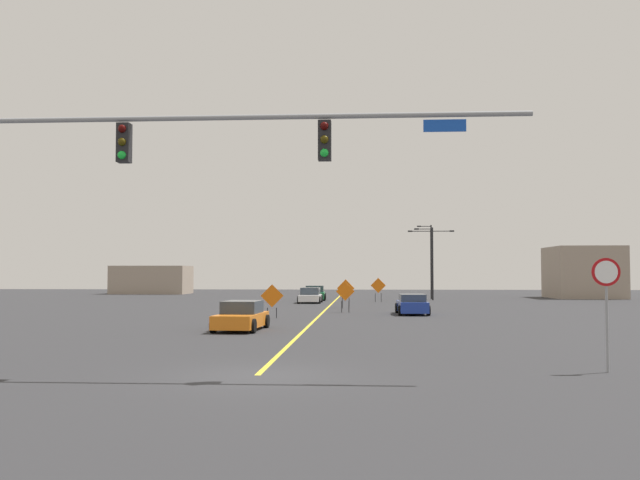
{
  "coord_description": "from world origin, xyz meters",
  "views": [
    {
      "loc": [
        2.77,
        -18.08,
        2.66
      ],
      "look_at": [
        -0.32,
        30.97,
        4.97
      ],
      "focal_mm": 39.23,
      "sensor_mm": 36.0,
      "label": 1
    }
  ],
  "objects_px": {
    "street_lamp_mid_left": "(431,260)",
    "construction_sign_median_far": "(346,290)",
    "car_blue_mid": "(412,305)",
    "stop_sign": "(606,292)",
    "construction_sign_right_lane": "(272,297)",
    "car_white_approaching": "(310,296)",
    "street_lamp_near_left": "(430,257)",
    "car_orange_passing": "(241,317)",
    "car_green_far": "(315,294)",
    "traffic_signal_assembly": "(131,164)",
    "construction_sign_right_shoulder": "(345,293)",
    "street_lamp_mid_right": "(431,256)",
    "construction_sign_median_near": "(378,287)"
  },
  "relations": [
    {
      "from": "stop_sign",
      "to": "construction_sign_right_shoulder",
      "type": "distance_m",
      "value": 28.8
    },
    {
      "from": "street_lamp_near_left",
      "to": "street_lamp_mid_left",
      "type": "height_order",
      "value": "street_lamp_near_left"
    },
    {
      "from": "street_lamp_mid_right",
      "to": "street_lamp_near_left",
      "type": "xyz_separation_m",
      "value": [
        0.74,
        8.79,
        0.13
      ]
    },
    {
      "from": "construction_sign_right_lane",
      "to": "street_lamp_mid_left",
      "type": "bearing_deg",
      "value": 66.76
    },
    {
      "from": "street_lamp_mid_right",
      "to": "street_lamp_mid_left",
      "type": "height_order",
      "value": "street_lamp_mid_left"
    },
    {
      "from": "construction_sign_right_shoulder",
      "to": "car_orange_passing",
      "type": "distance_m",
      "value": 15.37
    },
    {
      "from": "street_lamp_mid_right",
      "to": "car_orange_passing",
      "type": "xyz_separation_m",
      "value": [
        -12.47,
        -38.86,
        -3.69
      ]
    },
    {
      "from": "street_lamp_mid_left",
      "to": "construction_sign_median_far",
      "type": "distance_m",
      "value": 17.62
    },
    {
      "from": "street_lamp_near_left",
      "to": "car_white_approaching",
      "type": "distance_m",
      "value": 22.3
    },
    {
      "from": "car_orange_passing",
      "to": "car_green_far",
      "type": "height_order",
      "value": "car_green_far"
    },
    {
      "from": "street_lamp_near_left",
      "to": "construction_sign_right_shoulder",
      "type": "relative_size",
      "value": 3.96
    },
    {
      "from": "construction_sign_median_near",
      "to": "car_blue_mid",
      "type": "distance_m",
      "value": 19.03
    },
    {
      "from": "street_lamp_mid_right",
      "to": "construction_sign_right_lane",
      "type": "bearing_deg",
      "value": -111.87
    },
    {
      "from": "construction_sign_right_shoulder",
      "to": "car_blue_mid",
      "type": "distance_m",
      "value": 4.74
    },
    {
      "from": "traffic_signal_assembly",
      "to": "car_green_far",
      "type": "height_order",
      "value": "traffic_signal_assembly"
    },
    {
      "from": "construction_sign_median_near",
      "to": "street_lamp_mid_right",
      "type": "bearing_deg",
      "value": 52.09
    },
    {
      "from": "stop_sign",
      "to": "construction_sign_right_shoulder",
      "type": "relative_size",
      "value": 1.5
    },
    {
      "from": "stop_sign",
      "to": "construction_sign_right_shoulder",
      "type": "xyz_separation_m",
      "value": [
        -7.74,
        27.73,
        -0.84
      ]
    },
    {
      "from": "street_lamp_mid_left",
      "to": "car_green_far",
      "type": "height_order",
      "value": "street_lamp_mid_left"
    },
    {
      "from": "stop_sign",
      "to": "street_lamp_mid_left",
      "type": "bearing_deg",
      "value": 89.95
    },
    {
      "from": "construction_sign_right_shoulder",
      "to": "car_blue_mid",
      "type": "relative_size",
      "value": 0.47
    },
    {
      "from": "stop_sign",
      "to": "car_white_approaching",
      "type": "relative_size",
      "value": 0.76
    },
    {
      "from": "street_lamp_mid_right",
      "to": "car_white_approaching",
      "type": "relative_size",
      "value": 1.74
    },
    {
      "from": "construction_sign_right_shoulder",
      "to": "construction_sign_median_near",
      "type": "xyz_separation_m",
      "value": [
        2.55,
        17.12,
        0.1
      ]
    },
    {
      "from": "car_orange_passing",
      "to": "car_blue_mid",
      "type": "xyz_separation_m",
      "value": [
        8.76,
        12.89,
        -0.0
      ]
    },
    {
      "from": "stop_sign",
      "to": "street_lamp_mid_left",
      "type": "height_order",
      "value": "street_lamp_mid_left"
    },
    {
      "from": "traffic_signal_assembly",
      "to": "stop_sign",
      "type": "bearing_deg",
      "value": 5.03
    },
    {
      "from": "construction_sign_right_shoulder",
      "to": "car_blue_mid",
      "type": "height_order",
      "value": "construction_sign_right_shoulder"
    },
    {
      "from": "street_lamp_near_left",
      "to": "car_green_far",
      "type": "bearing_deg",
      "value": -135.25
    },
    {
      "from": "street_lamp_near_left",
      "to": "car_orange_passing",
      "type": "distance_m",
      "value": 49.59
    },
    {
      "from": "street_lamp_mid_left",
      "to": "construction_sign_median_far",
      "type": "relative_size",
      "value": 3.27
    },
    {
      "from": "car_orange_passing",
      "to": "car_blue_mid",
      "type": "bearing_deg",
      "value": 55.8
    },
    {
      "from": "stop_sign",
      "to": "car_green_far",
      "type": "xyz_separation_m",
      "value": [
        -11.24,
        48.5,
        -1.5
      ]
    },
    {
      "from": "street_lamp_near_left",
      "to": "construction_sign_median_far",
      "type": "height_order",
      "value": "street_lamp_near_left"
    },
    {
      "from": "street_lamp_mid_left",
      "to": "construction_sign_right_shoulder",
      "type": "relative_size",
      "value": 3.46
    },
    {
      "from": "construction_sign_median_far",
      "to": "traffic_signal_assembly",
      "type": "bearing_deg",
      "value": -97.81
    },
    {
      "from": "construction_sign_right_lane",
      "to": "car_white_approaching",
      "type": "relative_size",
      "value": 0.49
    },
    {
      "from": "street_lamp_mid_left",
      "to": "street_lamp_near_left",
      "type": "bearing_deg",
      "value": 84.99
    },
    {
      "from": "construction_sign_median_far",
      "to": "street_lamp_mid_left",
      "type": "bearing_deg",
      "value": 63.02
    },
    {
      "from": "street_lamp_near_left",
      "to": "car_blue_mid",
      "type": "xyz_separation_m",
      "value": [
        -4.45,
        -34.76,
        -3.82
      ]
    },
    {
      "from": "construction_sign_median_near",
      "to": "car_green_far",
      "type": "bearing_deg",
      "value": 148.95
    },
    {
      "from": "car_white_approaching",
      "to": "car_green_far",
      "type": "relative_size",
      "value": 0.92
    },
    {
      "from": "construction_sign_right_shoulder",
      "to": "construction_sign_median_near",
      "type": "distance_m",
      "value": 17.31
    },
    {
      "from": "stop_sign",
      "to": "construction_sign_right_lane",
      "type": "distance_m",
      "value": 24.64
    },
    {
      "from": "street_lamp_mid_right",
      "to": "car_blue_mid",
      "type": "height_order",
      "value": "street_lamp_mid_right"
    },
    {
      "from": "construction_sign_right_shoulder",
      "to": "car_green_far",
      "type": "height_order",
      "value": "construction_sign_right_shoulder"
    },
    {
      "from": "traffic_signal_assembly",
      "to": "construction_sign_right_shoulder",
      "type": "height_order",
      "value": "traffic_signal_assembly"
    },
    {
      "from": "car_orange_passing",
      "to": "car_green_far",
      "type": "bearing_deg",
      "value": 88.51
    },
    {
      "from": "stop_sign",
      "to": "car_blue_mid",
      "type": "relative_size",
      "value": 0.7
    },
    {
      "from": "construction_sign_median_far",
      "to": "car_blue_mid",
      "type": "distance_m",
      "value": 9.07
    }
  ]
}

